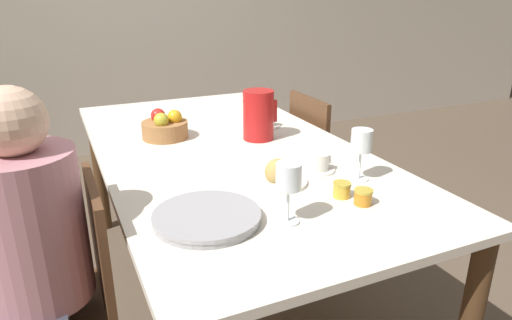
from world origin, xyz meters
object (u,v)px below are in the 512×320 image
at_px(wine_glass_juice, 289,180).
at_px(serving_tray, 207,217).
at_px(wine_glass_water, 361,143).
at_px(jam_jar_amber, 363,196).
at_px(red_pitcher, 258,115).
at_px(person_seated, 22,251).
at_px(fruit_bowl, 165,127).
at_px(jam_jar_red, 342,189).
at_px(teacup_near_person, 319,164).
at_px(chair_person_side, 65,305).
at_px(bread_plate, 278,175).
at_px(chair_opposite, 326,163).
at_px(teacup_across, 268,121).

bearing_deg(wine_glass_juice, serving_tray, 155.97).
distance_m(wine_glass_water, jam_jar_amber, 0.23).
relative_size(red_pitcher, wine_glass_juice, 1.21).
xyz_separation_m(person_seated, fruit_bowl, (0.59, 0.68, 0.11)).
distance_m(person_seated, jam_jar_red, 0.99).
xyz_separation_m(wine_glass_water, teacup_near_person, (-0.09, 0.13, -0.11)).
relative_size(red_pitcher, teacup_near_person, 1.86).
bearing_deg(jam_jar_amber, wine_glass_water, 57.48).
bearing_deg(chair_person_side, bread_plate, -90.80).
relative_size(wine_glass_juice, jam_jar_red, 3.08).
height_order(bread_plate, jam_jar_amber, bread_plate).
bearing_deg(fruit_bowl, wine_glass_water, -56.25).
xyz_separation_m(bread_plate, jam_jar_red, (0.14, -0.19, -0.00)).
bearing_deg(red_pitcher, fruit_bowl, 153.86).
distance_m(person_seated, teacup_near_person, 1.03).
bearing_deg(jam_jar_red, chair_opposite, 59.30).
bearing_deg(fruit_bowl, jam_jar_amber, -66.71).
bearing_deg(teacup_near_person, red_pitcher, 95.60).
height_order(teacup_near_person, jam_jar_amber, teacup_near_person).
distance_m(chair_person_side, jam_jar_amber, 1.01).
bearing_deg(fruit_bowl, chair_opposite, 3.13).
xyz_separation_m(serving_tray, jam_jar_amber, (0.49, -0.09, 0.01)).
xyz_separation_m(red_pitcher, fruit_bowl, (-0.38, 0.19, -0.06)).
xyz_separation_m(chair_opposite, red_pitcher, (-0.54, -0.24, 0.40)).
distance_m(wine_glass_water, bread_plate, 0.31).
height_order(wine_glass_juice, teacup_near_person, wine_glass_juice).
relative_size(wine_glass_water, jam_jar_red, 3.14).
bearing_deg(chair_person_side, wine_glass_water, -95.71).
distance_m(red_pitcher, wine_glass_water, 0.60).
relative_size(person_seated, wine_glass_water, 6.23).
xyz_separation_m(bread_plate, jam_jar_amber, (0.17, -0.26, -0.00)).
relative_size(chair_opposite, jam_jar_amber, 14.37).
bearing_deg(wine_glass_water, wine_glass_juice, -155.37).
bearing_deg(chair_opposite, person_seated, -64.22).
distance_m(chair_opposite, wine_glass_juice, 1.34).
bearing_deg(wine_glass_water, red_pitcher, 102.64).
height_order(teacup_across, jam_jar_amber, teacup_across).
bearing_deg(bread_plate, teacup_near_person, 11.01).
xyz_separation_m(person_seated, jam_jar_amber, (1.00, -0.26, 0.09)).
bearing_deg(teacup_near_person, chair_opposite, 54.58).
height_order(wine_glass_water, bread_plate, wine_glass_water).
relative_size(person_seated, fruit_bowl, 5.61).
xyz_separation_m(chair_person_side, jam_jar_amber, (0.91, -0.27, 0.32)).
bearing_deg(chair_opposite, teacup_across, -78.64).
bearing_deg(wine_glass_water, teacup_near_person, 123.62).
xyz_separation_m(teacup_across, jam_jar_amber, (-0.10, -0.91, -0.00)).
height_order(person_seated, jam_jar_amber, person_seated).
bearing_deg(serving_tray, teacup_near_person, 22.06).
height_order(chair_person_side, jam_jar_amber, chair_person_side).
bearing_deg(fruit_bowl, teacup_near_person, -56.22).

